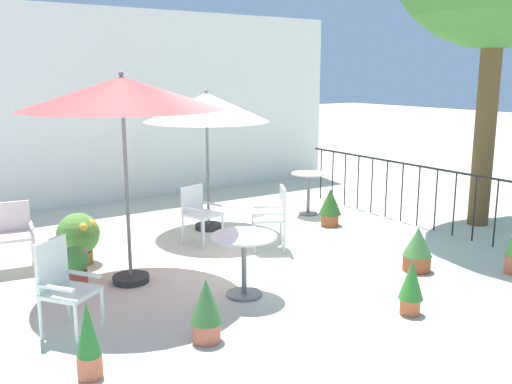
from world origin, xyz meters
name	(u,v)px	position (x,y,z in m)	size (l,w,h in m)	color
ground_plane	(250,256)	(0.00, 0.00, 0.00)	(60.00, 60.00, 0.00)	beige
villa_facade	(126,106)	(0.00, 4.51, 1.85)	(9.63, 0.30, 3.71)	white
terrace_railing	(411,184)	(3.18, 0.00, 0.68)	(0.03, 4.97, 1.01)	black
patio_umbrella_0	(207,108)	(0.19, 1.55, 1.95)	(1.96, 1.96, 2.25)	#2D2D2D
patio_umbrella_1	(122,95)	(-1.75, -0.03, 2.24)	(2.33, 2.33, 2.51)	#2D2D2D
cafe_table_0	(308,186)	(2.15, 1.42, 0.52)	(0.62, 0.62, 0.76)	silver
cafe_table_1	(244,254)	(-0.83, -1.15, 0.50)	(0.74, 0.74, 0.71)	white
patio_chair_0	(274,214)	(0.45, 0.08, 0.53)	(0.61, 0.60, 0.91)	silver
patio_chair_1	(63,282)	(-2.78, -0.97, 0.52)	(0.62, 0.62, 0.93)	white
patio_chair_2	(13,231)	(-2.82, 1.26, 0.51)	(0.55, 0.54, 0.86)	silver
patio_chair_3	(199,210)	(-0.32, 0.91, 0.51)	(0.55, 0.57, 0.86)	white
potted_plant_0	(206,309)	(-1.73, -1.90, 0.33)	(0.31, 0.31, 0.63)	#C4644B
potted_plant_1	(417,249)	(1.46, -1.67, 0.29)	(0.38, 0.38, 0.58)	#994629
potted_plant_2	(75,265)	(-2.34, 0.21, 0.26)	(0.33, 0.33, 0.49)	#AA4836
potted_plant_3	(411,285)	(0.36, -2.54, 0.32)	(0.26, 0.26, 0.60)	#BF5C32
potted_plant_4	(78,236)	(-2.07, 0.98, 0.38)	(0.56, 0.56, 0.69)	brown
potted_plant_5	(330,206)	(1.97, 0.62, 0.34)	(0.37, 0.37, 0.63)	#9C4F29
potted_plant_6	(88,341)	(-2.84, -1.94, 0.33)	(0.21, 0.21, 0.67)	#CC6747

